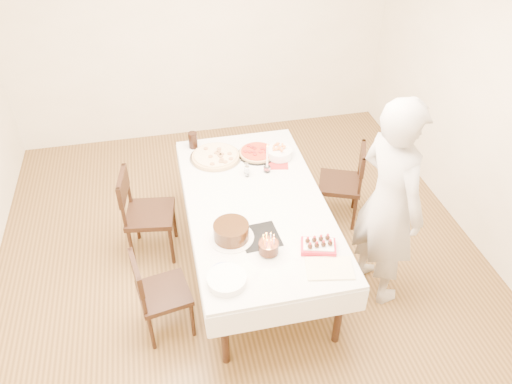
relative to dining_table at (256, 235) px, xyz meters
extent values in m
plane|color=#543B1C|center=(-0.12, -0.02, -0.38)|extent=(5.00, 5.00, 0.00)
cube|color=white|center=(-0.12, 2.48, 0.98)|extent=(4.50, 0.04, 2.70)
cube|color=white|center=(2.13, -0.02, 0.98)|extent=(0.04, 5.00, 2.70)
cube|color=silver|center=(0.00, 0.00, 0.00)|extent=(1.44, 2.28, 0.75)
imported|color=beige|center=(0.96, -0.45, 0.55)|extent=(0.60, 0.77, 1.85)
cylinder|color=beige|center=(-0.23, 0.71, 0.40)|extent=(0.57, 0.57, 0.04)
cylinder|color=red|center=(0.16, 0.69, 0.40)|extent=(0.38, 0.38, 0.04)
cube|color=#B21E1E|center=(0.31, 0.51, 0.38)|extent=(0.24, 0.24, 0.01)
cylinder|color=white|center=(0.36, 0.60, 0.42)|extent=(0.31, 0.31, 0.08)
cylinder|color=white|center=(0.19, 0.40, 0.52)|extent=(0.08, 0.08, 0.30)
cylinder|color=black|center=(-0.41, 0.94, 0.46)|extent=(0.10, 0.10, 0.16)
cylinder|color=black|center=(-0.28, -0.39, 0.44)|extent=(0.44, 0.44, 0.14)
cube|color=black|center=(-0.06, -0.42, 0.38)|extent=(0.31, 0.31, 0.01)
cylinder|color=#3D1C10|center=(-0.04, -0.60, 0.46)|extent=(0.15, 0.15, 0.15)
cube|color=beige|center=(0.35, -0.85, 0.38)|extent=(0.37, 0.28, 0.03)
cylinder|color=white|center=(-0.39, -0.82, 0.40)|extent=(0.34, 0.34, 0.06)
cylinder|color=white|center=(-0.40, -0.72, 0.38)|extent=(0.20, 0.20, 0.01)
camera|label=1|loc=(-0.69, -3.14, 3.03)|focal=35.00mm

